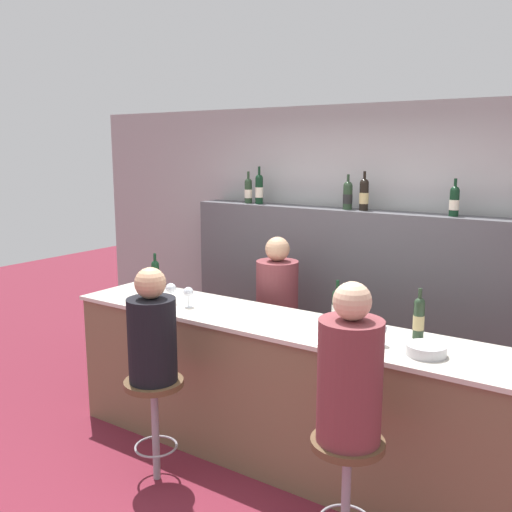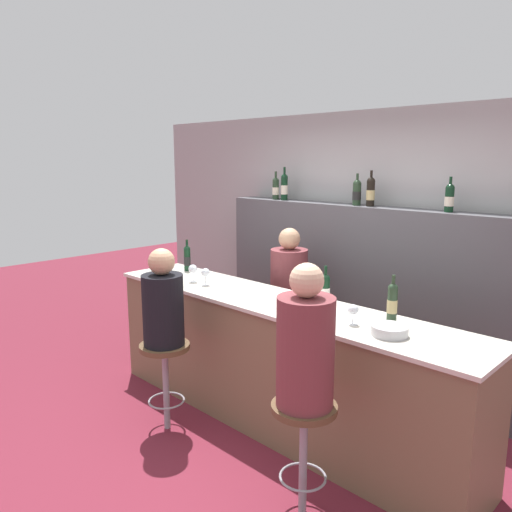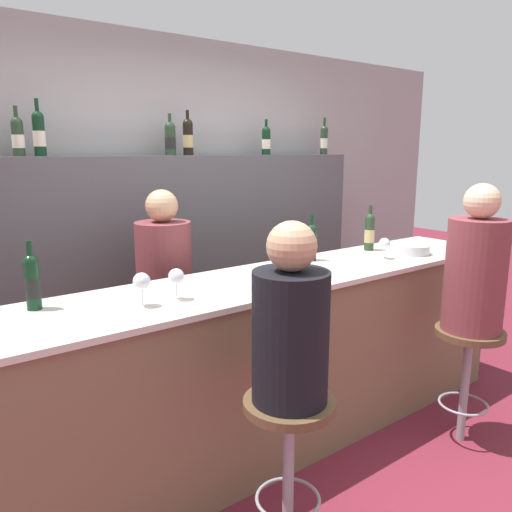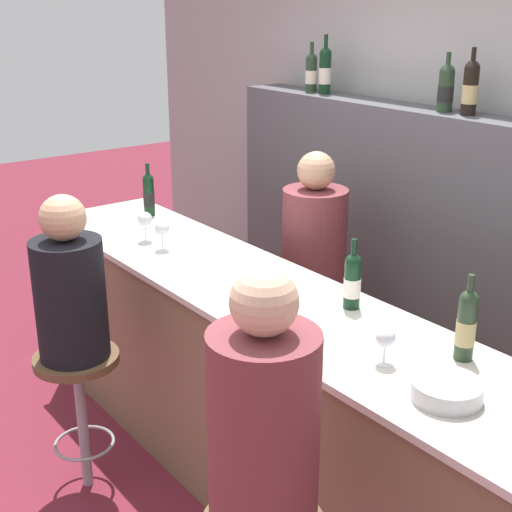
% 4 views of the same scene
% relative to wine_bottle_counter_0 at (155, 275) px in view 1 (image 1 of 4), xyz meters
% --- Properties ---
extents(ground_plane, '(16.00, 16.00, 0.00)m').
position_rel_wine_bottle_counter_0_xyz_m(ground_plane, '(1.34, -0.49, -1.17)').
color(ground_plane, maroon).
extents(wall_back, '(6.40, 0.05, 2.60)m').
position_rel_wine_bottle_counter_0_xyz_m(wall_back, '(1.34, 1.28, 0.13)').
color(wall_back, '#9E9E9E').
rests_on(wall_back, ground_plane).
extents(bar_counter, '(3.40, 0.66, 1.04)m').
position_rel_wine_bottle_counter_0_xyz_m(bar_counter, '(1.34, -0.18, -0.65)').
color(bar_counter, brown).
rests_on(bar_counter, ground_plane).
extents(back_bar_cabinet, '(3.20, 0.28, 1.71)m').
position_rel_wine_bottle_counter_0_xyz_m(back_bar_cabinet, '(1.34, 1.06, -0.32)').
color(back_bar_cabinet, '#4C4C51').
rests_on(back_bar_cabinet, ground_plane).
extents(wine_bottle_counter_0, '(0.07, 0.07, 0.31)m').
position_rel_wine_bottle_counter_0_xyz_m(wine_bottle_counter_0, '(0.00, 0.00, 0.00)').
color(wine_bottle_counter_0, black).
rests_on(wine_bottle_counter_0, bar_counter).
extents(wine_bottle_counter_1, '(0.07, 0.07, 0.30)m').
position_rel_wine_bottle_counter_0_xyz_m(wine_bottle_counter_1, '(1.69, 0.00, -0.01)').
color(wine_bottle_counter_1, black).
rests_on(wine_bottle_counter_1, bar_counter).
extents(wine_bottle_counter_2, '(0.07, 0.07, 0.32)m').
position_rel_wine_bottle_counter_0_xyz_m(wine_bottle_counter_2, '(2.25, 0.00, 0.01)').
color(wine_bottle_counter_2, '#233823').
rests_on(wine_bottle_counter_2, bar_counter).
extents(wine_bottle_backbar_0, '(0.07, 0.07, 0.30)m').
position_rel_wine_bottle_counter_0_xyz_m(wine_bottle_backbar_0, '(0.22, 1.06, 0.65)').
color(wine_bottle_backbar_0, '#233823').
rests_on(wine_bottle_backbar_0, back_bar_cabinet).
extents(wine_bottle_backbar_1, '(0.07, 0.07, 0.35)m').
position_rel_wine_bottle_counter_0_xyz_m(wine_bottle_backbar_1, '(0.35, 1.06, 0.67)').
color(wine_bottle_backbar_1, black).
rests_on(wine_bottle_backbar_1, back_bar_cabinet).
extents(wine_bottle_backbar_2, '(0.08, 0.08, 0.30)m').
position_rel_wine_bottle_counter_0_xyz_m(wine_bottle_backbar_2, '(1.25, 1.06, 0.66)').
color(wine_bottle_backbar_2, '#233823').
rests_on(wine_bottle_backbar_2, back_bar_cabinet).
extents(wine_bottle_backbar_3, '(0.08, 0.08, 0.33)m').
position_rel_wine_bottle_counter_0_xyz_m(wine_bottle_backbar_3, '(1.40, 1.06, 0.67)').
color(wine_bottle_backbar_3, black).
rests_on(wine_bottle_backbar_3, back_bar_cabinet).
extents(wine_bottle_backbar_4, '(0.07, 0.07, 0.29)m').
position_rel_wine_bottle_counter_0_xyz_m(wine_bottle_backbar_4, '(2.15, 1.06, 0.65)').
color(wine_bottle_backbar_4, black).
rests_on(wine_bottle_backbar_4, back_bar_cabinet).
extents(wine_glass_0, '(0.08, 0.08, 0.16)m').
position_rel_wine_bottle_counter_0_xyz_m(wine_glass_0, '(0.40, -0.25, -0.01)').
color(wine_glass_0, silver).
rests_on(wine_glass_0, bar_counter).
extents(wine_glass_1, '(0.08, 0.08, 0.15)m').
position_rel_wine_bottle_counter_0_xyz_m(wine_glass_1, '(0.58, -0.25, -0.02)').
color(wine_glass_1, silver).
rests_on(wine_glass_1, bar_counter).
extents(wine_glass_2, '(0.07, 0.07, 0.14)m').
position_rel_wine_bottle_counter_0_xyz_m(wine_glass_2, '(2.11, -0.25, -0.03)').
color(wine_glass_2, silver).
rests_on(wine_glass_2, bar_counter).
extents(metal_bowl, '(0.23, 0.23, 0.06)m').
position_rel_wine_bottle_counter_0_xyz_m(metal_bowl, '(2.39, -0.27, -0.10)').
color(metal_bowl, '#B7B7BC').
rests_on(metal_bowl, bar_counter).
extents(tasting_menu, '(0.21, 0.30, 0.00)m').
position_rel_wine_bottle_counter_0_xyz_m(tasting_menu, '(1.74, -0.33, -0.13)').
color(tasting_menu, white).
rests_on(tasting_menu, bar_counter).
extents(bar_stool_left, '(0.39, 0.39, 0.71)m').
position_rel_wine_bottle_counter_0_xyz_m(bar_stool_left, '(0.78, -0.85, -0.61)').
color(bar_stool_left, gray).
rests_on(bar_stool_left, ground_plane).
extents(guest_seated_left, '(0.32, 0.32, 0.76)m').
position_rel_wine_bottle_counter_0_xyz_m(guest_seated_left, '(0.78, -0.85, -0.13)').
color(guest_seated_left, black).
rests_on(guest_seated_left, bar_stool_left).
extents(bar_stool_right, '(0.39, 0.39, 0.71)m').
position_rel_wine_bottle_counter_0_xyz_m(bar_stool_right, '(2.18, -0.85, -0.61)').
color(bar_stool_right, gray).
rests_on(bar_stool_right, ground_plane).
extents(guest_seated_right, '(0.34, 0.34, 0.85)m').
position_rel_wine_bottle_counter_0_xyz_m(guest_seated_right, '(2.18, -0.85, -0.09)').
color(guest_seated_right, brown).
rests_on(guest_seated_right, bar_stool_right).
extents(bartender, '(0.35, 0.35, 1.51)m').
position_rel_wine_bottle_counter_0_xyz_m(bartender, '(0.89, 0.51, -0.48)').
color(bartender, brown).
rests_on(bartender, ground_plane).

